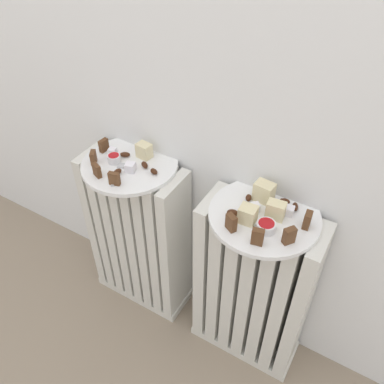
{
  "coord_description": "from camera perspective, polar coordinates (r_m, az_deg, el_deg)",
  "views": [
    {
      "loc": [
        0.41,
        -0.41,
        1.26
      ],
      "look_at": [
        0.0,
        0.28,
        0.57
      ],
      "focal_mm": 37.3,
      "sensor_mm": 36.0,
      "label": 1
    }
  ],
  "objects": [
    {
      "name": "medjool_date_right_2",
      "position": [
        1.01,
        14.55,
        -2.04
      ],
      "size": [
        0.02,
        0.03,
        0.01
      ],
      "primitive_type": "ellipsoid",
      "rotation": [
        0.0,
        0.0,
        1.98
      ],
      "color": "#3D1E0F",
      "rests_on": "plate_right"
    },
    {
      "name": "jam_bowl_right",
      "position": [
        0.94,
        10.53,
        -4.82
      ],
      "size": [
        0.05,
        0.05,
        0.02
      ],
      "color": "white",
      "rests_on": "plate_right"
    },
    {
      "name": "turkish_delight_left_1",
      "position": [
        1.17,
        -11.3,
        5.66
      ],
      "size": [
        0.03,
        0.03,
        0.02
      ],
      "primitive_type": "cube",
      "rotation": [
        0.0,
        0.0,
        0.21
      ],
      "color": "white",
      "rests_on": "plate_left"
    },
    {
      "name": "marble_cake_slice_right_0",
      "position": [
        0.96,
        11.88,
        -2.57
      ],
      "size": [
        0.05,
        0.03,
        0.05
      ],
      "primitive_type": "cube",
      "rotation": [
        0.0,
        0.0,
        0.11
      ],
      "color": "beige",
      "rests_on": "plate_right"
    },
    {
      "name": "medjool_date_right_0",
      "position": [
        1.01,
        8.09,
        -0.82
      ],
      "size": [
        0.02,
        0.03,
        0.02
      ],
      "primitive_type": "ellipsoid",
      "rotation": [
        0.0,
        0.0,
        1.87
      ],
      "color": "#3D1E0F",
      "rests_on": "plate_right"
    },
    {
      "name": "ground_plane",
      "position": [
        1.39,
        -6.5,
        -25.16
      ],
      "size": [
        6.0,
        6.0,
        0.0
      ],
      "primitive_type": "plane",
      "color": "gray"
    },
    {
      "name": "turkish_delight_right_2",
      "position": [
        0.99,
        13.72,
        -2.62
      ],
      "size": [
        0.02,
        0.02,
        0.02
      ],
      "primitive_type": "cube",
      "rotation": [
        0.0,
        0.0,
        0.12
      ],
      "color": "white",
      "rests_on": "plate_right"
    },
    {
      "name": "radiator_left",
      "position": [
        1.34,
        -7.58,
        -6.36
      ],
      "size": [
        0.33,
        0.14,
        0.58
      ],
      "color": "silver",
      "rests_on": "ground_plane"
    },
    {
      "name": "dark_cake_slice_left_3",
      "position": [
        1.06,
        -11.06,
        1.89
      ],
      "size": [
        0.03,
        0.02,
        0.04
      ],
      "primitive_type": "cube",
      "rotation": [
        0.0,
        0.0,
        0.26
      ],
      "color": "#56351E",
      "rests_on": "plate_left"
    },
    {
      "name": "dark_cake_slice_right_0",
      "position": [
        0.92,
        5.63,
        -4.37
      ],
      "size": [
        0.03,
        0.03,
        0.04
      ],
      "primitive_type": "cube",
      "rotation": [
        0.0,
        0.0,
        -0.5
      ],
      "color": "#56351E",
      "rests_on": "plate_right"
    },
    {
      "name": "plate_left",
      "position": [
        1.14,
        -8.88,
        3.94
      ],
      "size": [
        0.27,
        0.27,
        0.01
      ],
      "primitive_type": "cylinder",
      "color": "white",
      "rests_on": "radiator_left"
    },
    {
      "name": "jam_bowl_left",
      "position": [
        1.14,
        -11.09,
        4.78
      ],
      "size": [
        0.04,
        0.04,
        0.02
      ],
      "color": "white",
      "rests_on": "plate_left"
    },
    {
      "name": "marble_cake_slice_right_1",
      "position": [
        1.0,
        10.26,
        0.02
      ],
      "size": [
        0.05,
        0.04,
        0.05
      ],
      "primitive_type": "cube",
      "rotation": [
        0.0,
        0.0,
        -0.09
      ],
      "color": "beige",
      "rests_on": "plate_right"
    },
    {
      "name": "dark_cake_slice_left_1",
      "position": [
        1.15,
        -13.93,
        4.82
      ],
      "size": [
        0.03,
        0.03,
        0.04
      ],
      "primitive_type": "cube",
      "rotation": [
        0.0,
        0.0,
        -1.02
      ],
      "color": "#56351E",
      "rests_on": "plate_left"
    },
    {
      "name": "turkish_delight_left_0",
      "position": [
        1.1,
        -8.81,
        3.5
      ],
      "size": [
        0.03,
        0.03,
        0.03
      ],
      "primitive_type": "cube",
      "rotation": [
        0.0,
        0.0,
        0.32
      ],
      "color": "white",
      "rests_on": "plate_left"
    },
    {
      "name": "plate_right",
      "position": [
        0.99,
        10.29,
        -3.33
      ],
      "size": [
        0.27,
        0.27,
        0.01
      ],
      "primitive_type": "cylinder",
      "color": "white",
      "rests_on": "radiator_right"
    },
    {
      "name": "dark_cake_slice_right_3",
      "position": [
        0.96,
        16.17,
        -3.88
      ],
      "size": [
        0.02,
        0.03,
        0.04
      ],
      "primitive_type": "cube",
      "rotation": [
        0.0,
        0.0,
        1.66
      ],
      "color": "#56351E",
      "rests_on": "plate_right"
    },
    {
      "name": "medjool_date_left_1",
      "position": [
        1.1,
        -10.64,
        2.81
      ],
      "size": [
        0.02,
        0.03,
        0.02
      ],
      "primitive_type": "ellipsoid",
      "rotation": [
        0.0,
        0.0,
        1.48
      ],
      "color": "#3D1E0F",
      "rests_on": "plate_left"
    },
    {
      "name": "marble_cake_slice_right_2",
      "position": [
        0.94,
        7.97,
        -3.19
      ],
      "size": [
        0.04,
        0.04,
        0.04
      ],
      "primitive_type": "cube",
      "rotation": [
        0.0,
        0.0,
        0.06
      ],
      "color": "beige",
      "rests_on": "plate_right"
    },
    {
      "name": "medjool_date_right_3",
      "position": [
        1.01,
        13.1,
        -1.31
      ],
      "size": [
        0.03,
        0.02,
        0.02
      ],
      "primitive_type": "ellipsoid",
      "rotation": [
        0.0,
        0.0,
        0.22
      ],
      "color": "#3D1E0F",
      "rests_on": "plate_right"
    },
    {
      "name": "fork",
      "position": [
        1.11,
        -10.5,
        2.78
      ],
      "size": [
        0.05,
        0.1,
        0.0
      ],
      "color": "#B7B7BC",
      "rests_on": "plate_left"
    },
    {
      "name": "marble_cake_slice_left_0",
      "position": [
        1.14,
        -6.86,
        5.9
      ],
      "size": [
        0.04,
        0.04,
        0.04
      ],
      "primitive_type": "cube",
      "rotation": [
        0.0,
        0.0,
        -0.12
      ],
      "color": "beige",
      "rests_on": "plate_left"
    },
    {
      "name": "dark_cake_slice_left_0",
      "position": [
        1.19,
        -12.51,
        6.53
      ],
      "size": [
        0.02,
        0.03,
        0.04
      ],
      "primitive_type": "cube",
      "rotation": [
        0.0,
        0.0,
        -1.67
      ],
      "color": "#56351E",
      "rests_on": "plate_left"
    },
    {
      "name": "medjool_date_left_0",
      "position": [
        1.09,
        -5.47,
        2.95
      ],
      "size": [
        0.03,
        0.02,
        0.02
      ],
      "primitive_type": "ellipsoid",
      "rotation": [
        0.0,
        0.0,
        2.85
      ],
      "color": "#3D1E0F",
      "rests_on": "plate_left"
    },
    {
      "name": "dark_cake_slice_right_1",
      "position": [
        0.9,
        9.37,
        -6.33
      ],
      "size": [
        0.03,
        0.02,
        0.04
      ],
      "primitive_type": "cube",
      "rotation": [
        0.0,
        0.0,
        0.22
      ],
      "color": "#56351E",
      "rests_on": "plate_right"
    },
    {
      "name": "radiator_right",
      "position": [
        1.21,
        8.59,
        -13.57
      ],
      "size": [
        0.33,
        0.14,
        0.58
      ],
      "color": "silver",
      "rests_on": "ground_plane"
    },
    {
      "name": "turkish_delight_right_1",
      "position": [
        0.98,
        9.0,
        -2.18
      ],
      "size": [
        0.03,
        0.03,
        0.02
      ],
      "primitive_type": "cube",
      "rotation": [
        0.0,
        0.0,
        0.74
      ],
      "color": "white",
      "rests_on": "plate_right"
    },
    {
      "name": "medjool_date_left_2",
      "position": [
        1.11,
        -6.79,
        3.88
      ],
      "size": [
        0.03,
        0.02,
        0.02
      ],
      "primitive_type": "ellipsoid",
      "rotation": [
        0.0,
        0.0,
        2.67
      ],
      "color": "#3D1E0F",
      "rests_on": "plate_left"
    },
    {
      "name": "dark_cake_slice_right_2",
      "position": [
        0.91,
        13.74,
        -6.09
      ],
      "size": [
        0.03,
        0.03,
        0.04
      ],
      "primitive_type": "cube",
      "rotation": [
        0.0,
        0.0,
        0.94
      ],
      "color": "#56351E",
      "rests_on": "plate_right"
    },
    {
      "name": "medjool_date_left_3",
      "position": [
        1.16,
        -9.56,
        5.31
      ],
      "size": [
        0.03,
        0.03,
        0.01
      ],
      "primitive_type": "ellipsoid",
      "rotation": [
        0.0,
        0.0,
        0.49
      ],
      "color": "#3D1E0F",
      "rests_on": "plate_left"
    },
    {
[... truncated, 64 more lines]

